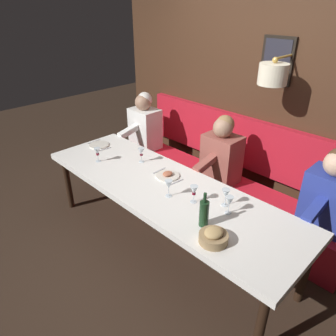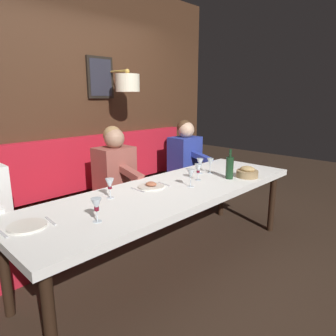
# 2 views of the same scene
# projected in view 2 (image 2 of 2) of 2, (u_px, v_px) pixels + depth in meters

# --- Properties ---
(ground_plane) EXTENTS (12.00, 12.00, 0.00)m
(ground_plane) POSITION_uv_depth(u_px,v_px,m) (171.00, 262.00, 2.91)
(ground_plane) COLOR #332319
(dining_table) EXTENTS (0.90, 2.87, 0.74)m
(dining_table) POSITION_uv_depth(u_px,v_px,m) (171.00, 195.00, 2.75)
(dining_table) COLOR white
(dining_table) RESTS_ON ground_plane
(banquette_bench) EXTENTS (0.52, 3.07, 0.45)m
(banquette_bench) POSITION_uv_depth(u_px,v_px,m) (115.00, 216.00, 3.46)
(banquette_bench) COLOR red
(banquette_bench) RESTS_ON ground_plane
(back_wall_panel) EXTENTS (0.59, 4.27, 2.90)m
(back_wall_panel) POSITION_uv_depth(u_px,v_px,m) (82.00, 112.00, 3.59)
(back_wall_panel) COLOR #422819
(back_wall_panel) RESTS_ON ground_plane
(diner_nearest) EXTENTS (0.60, 0.40, 0.79)m
(diner_nearest) POSITION_uv_depth(u_px,v_px,m) (185.00, 151.00, 4.16)
(diner_nearest) COLOR #283893
(diner_nearest) RESTS_ON banquette_bench
(diner_near) EXTENTS (0.60, 0.40, 0.79)m
(diner_near) POSITION_uv_depth(u_px,v_px,m) (115.00, 165.00, 3.34)
(diner_near) COLOR #934C42
(diner_near) RESTS_ON banquette_bench
(place_setting_0) EXTENTS (0.24, 0.32, 0.01)m
(place_setting_0) POSITION_uv_depth(u_px,v_px,m) (27.00, 226.00, 1.93)
(place_setting_0) COLOR silver
(place_setting_0) RESTS_ON dining_table
(place_setting_1) EXTENTS (0.24, 0.31, 0.05)m
(place_setting_1) POSITION_uv_depth(u_px,v_px,m) (151.00, 186.00, 2.77)
(place_setting_1) COLOR silver
(place_setting_1) RESTS_ON dining_table
(wine_glass_0) EXTENTS (0.07, 0.07, 0.16)m
(wine_glass_0) POSITION_uv_depth(u_px,v_px,m) (96.00, 205.00, 1.99)
(wine_glass_0) COLOR silver
(wine_glass_0) RESTS_ON dining_table
(wine_glass_1) EXTENTS (0.07, 0.07, 0.16)m
(wine_glass_1) POSITION_uv_depth(u_px,v_px,m) (200.00, 163.00, 3.25)
(wine_glass_1) COLOR silver
(wine_glass_1) RESTS_ON dining_table
(wine_glass_2) EXTENTS (0.07, 0.07, 0.16)m
(wine_glass_2) POSITION_uv_depth(u_px,v_px,m) (198.00, 169.00, 2.99)
(wine_glass_2) COLOR silver
(wine_glass_2) RESTS_ON dining_table
(wine_glass_3) EXTENTS (0.07, 0.07, 0.16)m
(wine_glass_3) POSITION_uv_depth(u_px,v_px,m) (110.00, 184.00, 2.46)
(wine_glass_3) COLOR silver
(wine_glass_3) RESTS_ON dining_table
(wine_glass_4) EXTENTS (0.07, 0.07, 0.16)m
(wine_glass_4) POSITION_uv_depth(u_px,v_px,m) (210.00, 163.00, 3.26)
(wine_glass_4) COLOR silver
(wine_glass_4) RESTS_ON dining_table
(wine_glass_5) EXTENTS (0.07, 0.07, 0.16)m
(wine_glass_5) POSITION_uv_depth(u_px,v_px,m) (191.00, 174.00, 2.76)
(wine_glass_5) COLOR silver
(wine_glass_5) RESTS_ON dining_table
(wine_bottle) EXTENTS (0.08, 0.08, 0.30)m
(wine_bottle) POSITION_uv_depth(u_px,v_px,m) (230.00, 167.00, 3.04)
(wine_bottle) COLOR #19381E
(wine_bottle) RESTS_ON dining_table
(bread_bowl) EXTENTS (0.22, 0.22, 0.12)m
(bread_bowl) POSITION_uv_depth(u_px,v_px,m) (247.00, 172.00, 3.12)
(bread_bowl) COLOR #9E7F56
(bread_bowl) RESTS_ON dining_table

